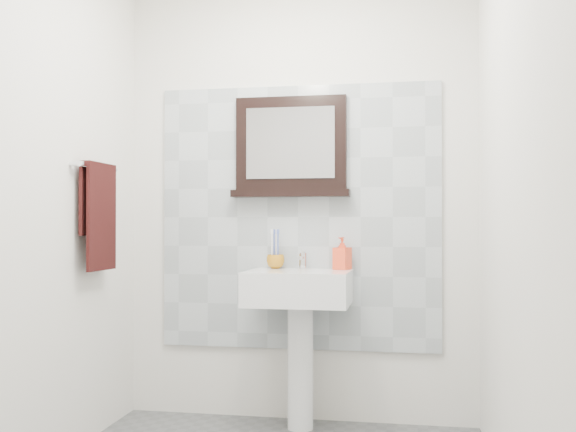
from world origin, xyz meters
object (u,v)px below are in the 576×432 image
(soap_dispenser, at_px, (342,253))
(toothbrush_cup, at_px, (275,262))
(hand_towel, at_px, (99,208))
(pedestal_sink, at_px, (299,305))
(framed_mirror, at_px, (291,149))

(soap_dispenser, bearing_deg, toothbrush_cup, -158.86)
(soap_dispenser, relative_size, hand_towel, 0.33)
(pedestal_sink, xyz_separation_m, framed_mirror, (-0.08, 0.19, 0.86))
(pedestal_sink, distance_m, hand_towel, 1.16)
(pedestal_sink, relative_size, hand_towel, 1.75)
(soap_dispenser, xyz_separation_m, hand_towel, (-1.20, -0.49, 0.24))
(toothbrush_cup, height_order, soap_dispenser, soap_dispenser)
(framed_mirror, bearing_deg, pedestal_sink, -67.50)
(soap_dispenser, bearing_deg, framed_mirror, -168.07)
(pedestal_sink, xyz_separation_m, toothbrush_cup, (-0.16, 0.14, 0.22))
(pedestal_sink, bearing_deg, framed_mirror, 112.50)
(toothbrush_cup, xyz_separation_m, hand_towel, (-0.82, -0.50, 0.29))
(toothbrush_cup, relative_size, framed_mirror, 0.15)
(toothbrush_cup, bearing_deg, soap_dispenser, -1.09)
(framed_mirror, distance_m, hand_towel, 1.11)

